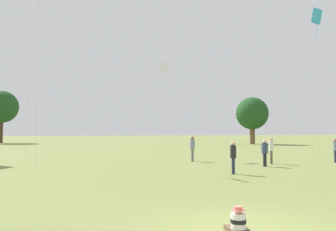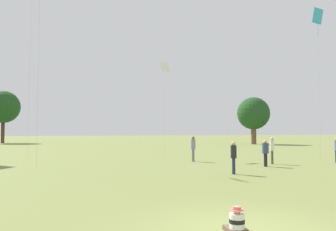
{
  "view_description": "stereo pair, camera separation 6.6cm",
  "coord_description": "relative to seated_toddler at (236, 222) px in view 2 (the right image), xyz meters",
  "views": [
    {
      "loc": [
        -3.46,
        -6.58,
        2.2
      ],
      "look_at": [
        -0.05,
        6.4,
        2.84
      ],
      "focal_mm": 35.0,
      "sensor_mm": 36.0,
      "label": 1
    },
    {
      "loc": [
        -3.4,
        -6.59,
        2.2
      ],
      "look_at": [
        -0.05,
        6.4,
        2.84
      ],
      "focal_mm": 35.0,
      "sensor_mm": 36.0,
      "label": 2
    }
  ],
  "objects": [
    {
      "name": "kite_4",
      "position": [
        12.24,
        12.24,
        9.57
      ],
      "size": [
        1.03,
        0.53,
        10.58
      ],
      "rotation": [
        0.0,
        0.0,
        2.66
      ],
      "color": "#339EDB",
      "rests_on": "ground"
    },
    {
      "name": "distant_tree_3",
      "position": [
        24.3,
        42.84,
        4.88
      ],
      "size": [
        5.41,
        5.41,
        7.87
      ],
      "color": "brown",
      "rests_on": "ground"
    },
    {
      "name": "seated_toddler",
      "position": [
        0.0,
        0.0,
        0.0
      ],
      "size": [
        0.43,
        0.52,
        0.58
      ],
      "rotation": [
        0.0,
        0.0,
        -0.04
      ],
      "color": "brown",
      "rests_on": "ground"
    },
    {
      "name": "person_standing_0",
      "position": [
        13.79,
        12.56,
        0.78
      ],
      "size": [
        0.4,
        0.4,
        1.68
      ],
      "rotation": [
        0.0,
        0.0,
        0.2
      ],
      "color": "#282D42",
      "rests_on": "ground"
    },
    {
      "name": "person_standing_6",
      "position": [
        4.2,
        8.81,
        0.78
      ],
      "size": [
        0.38,
        0.38,
        1.67
      ],
      "rotation": [
        0.0,
        0.0,
        5.98
      ],
      "color": "#282D42",
      "rests_on": "ground"
    },
    {
      "name": "distant_tree_1",
      "position": [
        -17.55,
        58.78,
        6.35
      ],
      "size": [
        5.89,
        5.89,
        9.56
      ],
      "color": "#473323",
      "rests_on": "ground"
    },
    {
      "name": "kite_1",
      "position": [
        3.19,
        19.52,
        7.04
      ],
      "size": [
        1.02,
        0.71,
        7.91
      ],
      "rotation": [
        0.0,
        0.0,
        5.85
      ],
      "color": "white",
      "rests_on": "ground"
    },
    {
      "name": "person_standing_3",
      "position": [
        7.7,
        11.62,
        0.74
      ],
      "size": [
        0.46,
        0.46,
        1.65
      ],
      "rotation": [
        0.0,
        0.0,
        2.96
      ],
      "color": "black",
      "rests_on": "ground"
    },
    {
      "name": "person_standing_1",
      "position": [
        8.97,
        12.9,
        0.87
      ],
      "size": [
        0.4,
        0.4,
        1.78
      ],
      "rotation": [
        0.0,
        0.0,
        5.66
      ],
      "color": "brown",
      "rests_on": "ground"
    },
    {
      "name": "person_standing_7",
      "position": [
        4.45,
        15.92,
        0.86
      ],
      "size": [
        0.36,
        0.36,
        1.81
      ],
      "rotation": [
        0.0,
        0.0,
        4.66
      ],
      "color": "slate",
      "rests_on": "ground"
    }
  ]
}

